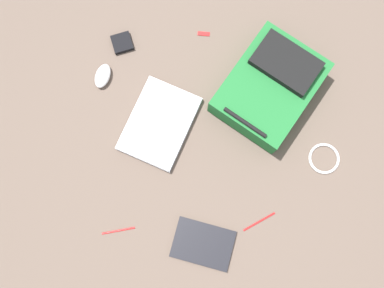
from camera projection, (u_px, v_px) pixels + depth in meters
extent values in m
plane|color=brown|center=(199.00, 145.00, 1.80)|extent=(3.70, 3.70, 0.00)
cube|color=#1E662D|center=(269.00, 88.00, 1.78)|extent=(0.55, 0.53, 0.12)
cube|color=black|center=(286.00, 63.00, 1.72)|extent=(0.29, 0.31, 0.03)
cylinder|color=black|center=(245.00, 122.00, 1.68)|extent=(0.13, 0.17, 0.02)
cube|color=#929296|center=(160.00, 124.00, 1.81)|extent=(0.42, 0.38, 0.02)
cube|color=#B7B7BC|center=(159.00, 123.00, 1.79)|extent=(0.42, 0.37, 0.01)
cube|color=silver|center=(203.00, 244.00, 1.73)|extent=(0.22, 0.27, 0.01)
cube|color=black|center=(203.00, 244.00, 1.72)|extent=(0.23, 0.28, 0.00)
ellipsoid|color=silver|center=(103.00, 76.00, 1.83)|extent=(0.12, 0.09, 0.04)
torus|color=silver|center=(324.00, 159.00, 1.79)|extent=(0.13, 0.13, 0.01)
cylinder|color=red|center=(118.00, 231.00, 1.74)|extent=(0.03, 0.14, 0.01)
cylinder|color=red|center=(259.00, 222.00, 1.74)|extent=(0.07, 0.14, 0.01)
cube|color=black|center=(122.00, 43.00, 1.87)|extent=(0.10, 0.10, 0.02)
cube|color=#B21919|center=(204.00, 34.00, 1.88)|extent=(0.02, 0.05, 0.01)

